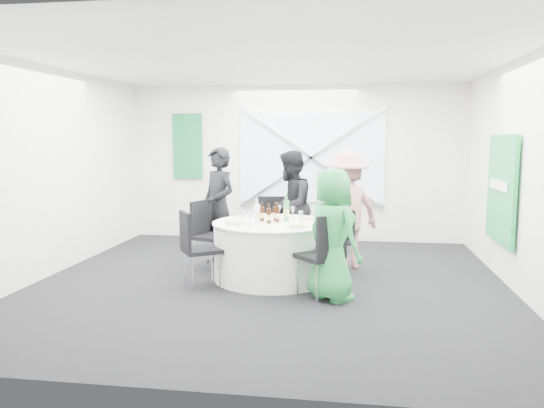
# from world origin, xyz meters

# --- Properties ---
(floor) EXTENTS (6.00, 6.00, 0.00)m
(floor) POSITION_xyz_m (0.00, 0.00, 0.00)
(floor) COLOR black
(floor) RESTS_ON ground
(ceiling) EXTENTS (6.00, 6.00, 0.00)m
(ceiling) POSITION_xyz_m (0.00, 0.00, 2.80)
(ceiling) COLOR silver
(ceiling) RESTS_ON wall_back
(wall_back) EXTENTS (6.00, 0.00, 6.00)m
(wall_back) POSITION_xyz_m (0.00, 3.00, 1.40)
(wall_back) COLOR silver
(wall_back) RESTS_ON floor
(wall_front) EXTENTS (6.00, 0.00, 6.00)m
(wall_front) POSITION_xyz_m (0.00, -3.00, 1.40)
(wall_front) COLOR silver
(wall_front) RESTS_ON floor
(wall_left) EXTENTS (0.00, 6.00, 6.00)m
(wall_left) POSITION_xyz_m (-3.00, 0.00, 1.40)
(wall_left) COLOR silver
(wall_left) RESTS_ON floor
(wall_right) EXTENTS (0.00, 6.00, 6.00)m
(wall_right) POSITION_xyz_m (3.00, 0.00, 1.40)
(wall_right) COLOR silver
(wall_right) RESTS_ON floor
(window_panel) EXTENTS (2.60, 0.03, 1.60)m
(window_panel) POSITION_xyz_m (0.30, 2.96, 1.50)
(window_panel) COLOR silver
(window_panel) RESTS_ON wall_back
(window_brace_a) EXTENTS (2.63, 0.05, 1.84)m
(window_brace_a) POSITION_xyz_m (0.30, 2.92, 1.50)
(window_brace_a) COLOR silver
(window_brace_a) RESTS_ON window_panel
(window_brace_b) EXTENTS (2.63, 0.05, 1.84)m
(window_brace_b) POSITION_xyz_m (0.30, 2.92, 1.50)
(window_brace_b) COLOR silver
(window_brace_b) RESTS_ON window_panel
(green_banner) EXTENTS (0.55, 0.04, 1.20)m
(green_banner) POSITION_xyz_m (-2.00, 2.95, 1.70)
(green_banner) COLOR #156D3A
(green_banner) RESTS_ON wall_back
(green_sign) EXTENTS (0.05, 1.20, 1.40)m
(green_sign) POSITION_xyz_m (2.94, 0.60, 1.20)
(green_sign) COLOR #1B9443
(green_sign) RESTS_ON wall_right
(banquet_table) EXTENTS (1.56, 1.56, 0.76)m
(banquet_table) POSITION_xyz_m (0.00, 0.20, 0.38)
(banquet_table) COLOR white
(banquet_table) RESTS_ON floor
(chair_back) EXTENTS (0.50, 0.51, 0.96)m
(chair_back) POSITION_xyz_m (-0.18, 1.35, 0.56)
(chair_back) COLOR black
(chair_back) RESTS_ON floor
(chair_back_left) EXTENTS (0.58, 0.57, 0.98)m
(chair_back_left) POSITION_xyz_m (-0.97, 0.55, 0.58)
(chair_back_left) COLOR black
(chair_back_left) RESTS_ON floor
(chair_back_right) EXTENTS (0.55, 0.54, 0.88)m
(chair_back_right) POSITION_xyz_m (0.88, 0.70, 0.51)
(chair_back_right) COLOR black
(chair_back_right) RESTS_ON floor
(chair_front_right) EXTENTS (0.64, 0.64, 0.99)m
(chair_front_right) POSITION_xyz_m (0.73, -0.58, 0.59)
(chair_front_right) COLOR black
(chair_front_right) RESTS_ON floor
(chair_front_left) EXTENTS (0.61, 0.60, 0.96)m
(chair_front_left) POSITION_xyz_m (-0.88, -0.36, 0.56)
(chair_front_left) COLOR black
(chair_front_left) RESTS_ON floor
(person_man_back_left) EXTENTS (0.75, 0.71, 1.72)m
(person_man_back_left) POSITION_xyz_m (-0.90, 0.92, 0.86)
(person_man_back_left) COLOR black
(person_man_back_left) RESTS_ON floor
(person_man_back) EXTENTS (0.53, 0.86, 1.67)m
(person_man_back) POSITION_xyz_m (0.12, 1.26, 0.84)
(person_man_back) COLOR black
(person_man_back) RESTS_ON floor
(person_woman_pink) EXTENTS (1.17, 1.05, 1.68)m
(person_woman_pink) POSITION_xyz_m (0.96, 0.93, 0.84)
(person_woman_pink) COLOR tan
(person_woman_pink) RESTS_ON floor
(person_woman_green) EXTENTS (0.87, 0.86, 1.52)m
(person_woman_green) POSITION_xyz_m (0.81, -0.59, 0.76)
(person_woman_green) COLOR green
(person_woman_green) RESTS_ON floor
(plate_back) EXTENTS (0.28, 0.28, 0.01)m
(plate_back) POSITION_xyz_m (-0.09, 0.80, 0.77)
(plate_back) COLOR white
(plate_back) RESTS_ON banquet_table
(plate_back_left) EXTENTS (0.28, 0.28, 0.01)m
(plate_back_left) POSITION_xyz_m (-0.46, 0.52, 0.77)
(plate_back_left) COLOR white
(plate_back_left) RESTS_ON banquet_table
(plate_back_right) EXTENTS (0.26, 0.26, 0.04)m
(plate_back_right) POSITION_xyz_m (0.45, 0.43, 0.78)
(plate_back_right) COLOR white
(plate_back_right) RESTS_ON banquet_table
(plate_front_right) EXTENTS (0.25, 0.25, 0.04)m
(plate_front_right) POSITION_xyz_m (0.37, -0.18, 0.78)
(plate_front_right) COLOR white
(plate_front_right) RESTS_ON banquet_table
(plate_front_left) EXTENTS (0.24, 0.24, 0.01)m
(plate_front_left) POSITION_xyz_m (-0.40, -0.13, 0.77)
(plate_front_left) COLOR white
(plate_front_left) RESTS_ON banquet_table
(napkin) EXTENTS (0.19, 0.13, 0.05)m
(napkin) POSITION_xyz_m (-0.45, -0.11, 0.80)
(napkin) COLOR white
(napkin) RESTS_ON plate_front_left
(beer_bottle_a) EXTENTS (0.06, 0.06, 0.25)m
(beer_bottle_a) POSITION_xyz_m (-0.14, 0.27, 0.85)
(beer_bottle_a) COLOR #3D1C0B
(beer_bottle_a) RESTS_ON banquet_table
(beer_bottle_b) EXTENTS (0.06, 0.06, 0.24)m
(beer_bottle_b) POSITION_xyz_m (0.02, 0.35, 0.85)
(beer_bottle_b) COLOR #3D1C0B
(beer_bottle_b) RESTS_ON banquet_table
(beer_bottle_c) EXTENTS (0.06, 0.06, 0.26)m
(beer_bottle_c) POSITION_xyz_m (0.06, 0.23, 0.86)
(beer_bottle_c) COLOR #3D1C0B
(beer_bottle_c) RESTS_ON banquet_table
(beer_bottle_d) EXTENTS (0.06, 0.06, 0.25)m
(beer_bottle_d) POSITION_xyz_m (-0.02, 0.09, 0.86)
(beer_bottle_d) COLOR #3D1C0B
(beer_bottle_d) RESTS_ON banquet_table
(green_water_bottle) EXTENTS (0.08, 0.08, 0.33)m
(green_water_bottle) POSITION_xyz_m (0.17, 0.33, 0.89)
(green_water_bottle) COLOR green
(green_water_bottle) RESTS_ON banquet_table
(clear_water_bottle) EXTENTS (0.08, 0.08, 0.30)m
(clear_water_bottle) POSITION_xyz_m (-0.18, 0.11, 0.88)
(clear_water_bottle) COLOR white
(clear_water_bottle) RESTS_ON banquet_table
(wine_glass_a) EXTENTS (0.07, 0.07, 0.17)m
(wine_glass_a) POSITION_xyz_m (0.04, 0.60, 0.88)
(wine_glass_a) COLOR white
(wine_glass_a) RESTS_ON banquet_table
(wine_glass_b) EXTENTS (0.07, 0.07, 0.17)m
(wine_glass_b) POSITION_xyz_m (-0.41, 0.16, 0.88)
(wine_glass_b) COLOR white
(wine_glass_b) RESTS_ON banquet_table
(wine_glass_c) EXTENTS (0.07, 0.07, 0.17)m
(wine_glass_c) POSITION_xyz_m (-0.24, -0.11, 0.88)
(wine_glass_c) COLOR white
(wine_glass_c) RESTS_ON banquet_table
(wine_glass_d) EXTENTS (0.07, 0.07, 0.17)m
(wine_glass_d) POSITION_xyz_m (-0.33, 0.02, 0.88)
(wine_glass_d) COLOR white
(wine_glass_d) RESTS_ON banquet_table
(wine_glass_e) EXTENTS (0.07, 0.07, 0.17)m
(wine_glass_e) POSITION_xyz_m (0.24, 0.53, 0.88)
(wine_glass_e) COLOR white
(wine_glass_e) RESTS_ON banquet_table
(wine_glass_f) EXTENTS (0.07, 0.07, 0.17)m
(wine_glass_f) POSITION_xyz_m (-0.24, 0.45, 0.88)
(wine_glass_f) COLOR white
(wine_glass_f) RESTS_ON banquet_table
(wine_glass_g) EXTENTS (0.07, 0.07, 0.17)m
(wine_glass_g) POSITION_xyz_m (0.39, 0.11, 0.88)
(wine_glass_g) COLOR white
(wine_glass_g) RESTS_ON banquet_table
(fork_a) EXTENTS (0.10, 0.13, 0.01)m
(fork_a) POSITION_xyz_m (-0.35, 0.66, 0.76)
(fork_a) COLOR silver
(fork_a) RESTS_ON banquet_table
(knife_a) EXTENTS (0.09, 0.13, 0.01)m
(knife_a) POSITION_xyz_m (-0.55, 0.36, 0.76)
(knife_a) COLOR silver
(knife_a) RESTS_ON banquet_table
(fork_b) EXTENTS (0.11, 0.12, 0.01)m
(fork_b) POSITION_xyz_m (-0.52, -0.05, 0.76)
(fork_b) COLOR silver
(fork_b) RESTS_ON banquet_table
(knife_b) EXTENTS (0.10, 0.13, 0.01)m
(knife_b) POSITION_xyz_m (-0.36, -0.25, 0.76)
(knife_b) COLOR silver
(knife_b) RESTS_ON banquet_table
(fork_c) EXTENTS (0.08, 0.14, 0.01)m
(fork_c) POSITION_xyz_m (0.56, 0.31, 0.76)
(fork_c) COLOR silver
(fork_c) RESTS_ON banquet_table
(knife_c) EXTENTS (0.10, 0.13, 0.01)m
(knife_c) POSITION_xyz_m (0.36, 0.65, 0.76)
(knife_c) COLOR silver
(knife_c) RESTS_ON banquet_table
(fork_d) EXTENTS (0.10, 0.13, 0.01)m
(fork_d) POSITION_xyz_m (0.34, -0.26, 0.76)
(fork_d) COLOR silver
(fork_d) RESTS_ON banquet_table
(knife_d) EXTENTS (0.11, 0.13, 0.01)m
(knife_d) POSITION_xyz_m (0.53, -0.02, 0.76)
(knife_d) COLOR silver
(knife_d) RESTS_ON banquet_table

